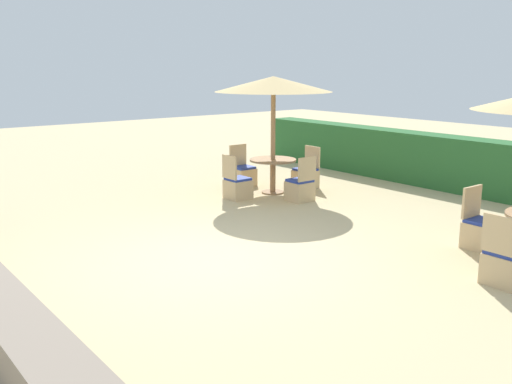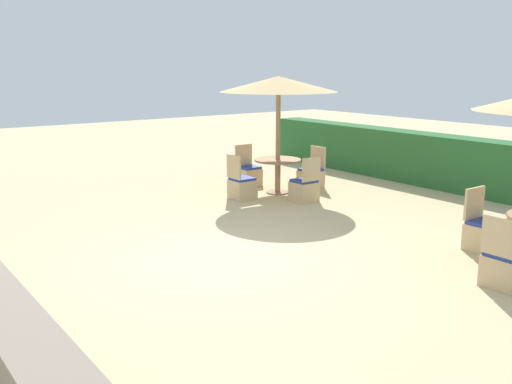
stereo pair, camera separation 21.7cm
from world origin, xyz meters
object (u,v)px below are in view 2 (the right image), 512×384
(patio_chair_back_left_east, at_px, (304,189))
(patio_chair_back_left_west, at_px, (248,174))
(patio_chair_back_right_west, at_px, (483,233))
(round_table_back_left, at_px, (278,167))
(patio_chair_back_left_south, at_px, (242,186))
(patio_chair_back_left_north, at_px, (311,177))
(patio_chair_back_right_south, at_px, (505,267))
(parasol_back_left, at_px, (278,85))

(patio_chair_back_left_east, distance_m, patio_chair_back_left_west, 1.95)
(patio_chair_back_right_west, relative_size, round_table_back_left, 0.93)
(patio_chair_back_left_east, height_order, patio_chair_back_left_south, same)
(patio_chair_back_right_west, height_order, patio_chair_back_left_east, same)
(patio_chair_back_left_north, bearing_deg, round_table_back_left, 86.32)
(patio_chair_back_left_east, xyz_separation_m, patio_chair_back_left_west, (-1.95, 0.00, 0.00))
(patio_chair_back_left_east, bearing_deg, patio_chair_back_left_south, 133.94)
(patio_chair_back_right_south, bearing_deg, patio_chair_back_right_west, 131.70)
(patio_chair_back_left_north, bearing_deg, patio_chair_back_left_west, 41.75)
(patio_chair_back_right_south, bearing_deg, patio_chair_back_left_east, 168.10)
(patio_chair_back_right_west, distance_m, patio_chair_back_left_west, 5.90)
(patio_chair_back_right_south, distance_m, patio_chair_back_left_west, 6.97)
(patio_chair_back_right_west, height_order, patio_chair_back_left_west, same)
(round_table_back_left, distance_m, patio_chair_back_left_north, 0.97)
(patio_chair_back_left_south, bearing_deg, patio_chair_back_left_east, 43.94)
(patio_chair_back_left_east, relative_size, patio_chair_back_left_south, 1.00)
(patio_chair_back_right_west, relative_size, patio_chair_back_left_south, 1.00)
(patio_chair_back_right_west, xyz_separation_m, patio_chair_back_left_west, (-5.90, -0.06, 0.00))
(patio_chair_back_left_west, bearing_deg, patio_chair_back_left_north, 131.75)
(parasol_back_left, bearing_deg, round_table_back_left, -90.00)
(parasol_back_left, relative_size, patio_chair_back_left_north, 2.68)
(patio_chair_back_right_west, height_order, parasol_back_left, parasol_back_left)
(patio_chair_back_left_west, distance_m, patio_chair_back_left_south, 1.36)
(patio_chair_back_right_west, xyz_separation_m, patio_chair_back_left_east, (-3.95, -0.07, 0.00))
(round_table_back_left, relative_size, patio_chair_back_left_south, 1.08)
(patio_chair_back_left_east, bearing_deg, parasol_back_left, 87.15)
(round_table_back_left, distance_m, patio_chair_back_left_south, 1.00)
(patio_chair_back_left_east, bearing_deg, round_table_back_left, 87.15)
(patio_chair_back_right_west, height_order, patio_chair_back_left_north, same)
(parasol_back_left, bearing_deg, patio_chair_back_left_west, -177.66)
(patio_chair_back_right_south, xyz_separation_m, parasol_back_left, (-5.87, 1.09, 2.05))
(round_table_back_left, xyz_separation_m, patio_chair_back_left_north, (0.06, 0.92, -0.31))
(parasol_back_left, distance_m, patio_chair_back_left_north, 2.25)
(patio_chair_back_left_east, bearing_deg, patio_chair_back_left_west, 89.86)
(patio_chair_back_left_north, bearing_deg, patio_chair_back_right_south, 160.93)
(patio_chair_back_right_west, bearing_deg, patio_chair_back_left_west, -89.38)
(round_table_back_left, height_order, patio_chair_back_left_north, patio_chair_back_left_north)
(round_table_back_left, distance_m, patio_chair_back_left_east, 0.98)
(patio_chair_back_left_east, distance_m, patio_chair_back_left_south, 1.30)
(patio_chair_back_right_south, height_order, parasol_back_left, parasol_back_left)
(patio_chair_back_left_north, relative_size, patio_chair_back_left_south, 1.00)
(patio_chair_back_right_south, xyz_separation_m, patio_chair_back_right_west, (-0.99, 1.11, 0.00))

